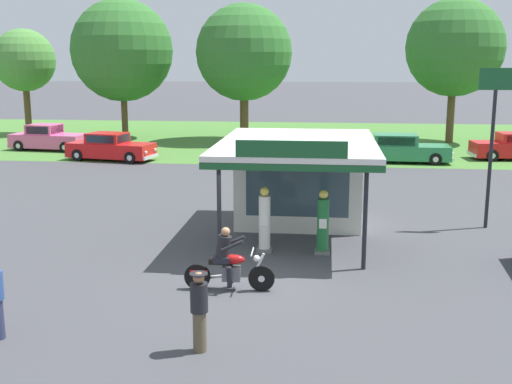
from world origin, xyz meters
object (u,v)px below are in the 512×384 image
(parked_car_back_row_far_right, at_px, (399,149))
(gas_pump_nearside, at_px, (265,222))
(roadside_pole_sign, at_px, (493,121))
(parked_car_back_row_right, at_px, (275,147))
(parked_car_back_row_left, at_px, (48,139))
(motorcycle_with_rider, at_px, (228,264))
(parked_car_back_row_far_left, at_px, (110,148))
(bystander_standing_back_lot, at_px, (199,309))
(gas_pump_offside, at_px, (323,225))

(parked_car_back_row_far_right, bearing_deg, gas_pump_nearside, -108.19)
(gas_pump_nearside, xyz_separation_m, roadside_pole_sign, (7.11, 3.52, 2.67))
(parked_car_back_row_right, xyz_separation_m, parked_car_back_row_left, (-14.36, 2.32, 0.02))
(parked_car_back_row_right, bearing_deg, roadside_pole_sign, -59.62)
(gas_pump_nearside, relative_size, parked_car_back_row_left, 0.39)
(motorcycle_with_rider, height_order, parked_car_back_row_right, motorcycle_with_rider)
(parked_car_back_row_far_left, relative_size, roadside_pole_sign, 0.99)
(parked_car_back_row_left, height_order, bystander_standing_back_lot, parked_car_back_row_left)
(motorcycle_with_rider, distance_m, parked_car_back_row_far_right, 21.62)
(motorcycle_with_rider, distance_m, parked_car_back_row_left, 27.53)
(parked_car_back_row_left, bearing_deg, parked_car_back_row_right, -9.17)
(parked_car_back_row_far_left, distance_m, parked_car_back_row_left, 6.33)
(parked_car_back_row_far_left, xyz_separation_m, parked_car_back_row_left, (-5.22, 3.57, 0.02))
(parked_car_back_row_far_left, distance_m, parked_car_back_row_far_right, 16.02)
(parked_car_back_row_right, relative_size, parked_car_back_row_left, 1.06)
(gas_pump_offside, bearing_deg, motorcycle_with_rider, -124.83)
(parked_car_back_row_far_right, bearing_deg, bystander_standing_back_lot, -104.74)
(gas_pump_nearside, distance_m, parked_car_back_row_right, 17.60)
(motorcycle_with_rider, bearing_deg, roadside_pole_sign, 41.44)
(motorcycle_with_rider, height_order, parked_car_back_row_far_right, motorcycle_with_rider)
(motorcycle_with_rider, relative_size, parked_car_back_row_right, 0.42)
(gas_pump_nearside, distance_m, roadside_pole_sign, 8.37)
(parked_car_back_row_far_left, relative_size, parked_car_back_row_far_right, 0.94)
(gas_pump_nearside, relative_size, parked_car_back_row_far_left, 0.37)
(gas_pump_offside, relative_size, parked_car_back_row_right, 0.35)
(gas_pump_offside, height_order, parked_car_back_row_right, gas_pump_offside)
(bystander_standing_back_lot, bearing_deg, parked_car_back_row_far_right, 75.26)
(parked_car_back_row_right, height_order, roadside_pole_sign, roadside_pole_sign)
(parked_car_back_row_right, distance_m, parked_car_back_row_far_left, 9.22)
(parked_car_back_row_far_right, relative_size, bystander_standing_back_lot, 3.47)
(parked_car_back_row_far_left, xyz_separation_m, parked_car_back_row_far_right, (15.98, 1.10, 0.00))
(parked_car_back_row_right, xyz_separation_m, parked_car_back_row_far_left, (-9.14, -1.26, 0.00))
(gas_pump_offside, xyz_separation_m, parked_car_back_row_left, (-17.18, 19.89, -0.14))
(gas_pump_nearside, relative_size, bystander_standing_back_lot, 1.21)
(parked_car_back_row_right, distance_m, roadside_pole_sign, 16.53)
(parked_car_back_row_right, distance_m, parked_car_back_row_far_right, 6.85)
(motorcycle_with_rider, xyz_separation_m, parked_car_back_row_left, (-14.90, 23.15, 0.06))
(parked_car_back_row_left, relative_size, bystander_standing_back_lot, 3.12)
(parked_car_back_row_right, bearing_deg, parked_car_back_row_far_right, -1.29)
(gas_pump_nearside, bearing_deg, motorcycle_with_rider, -100.09)
(gas_pump_offside, xyz_separation_m, bystander_standing_back_lot, (-2.29, -6.62, -0.01))
(gas_pump_offside, bearing_deg, parked_car_back_row_right, 99.10)
(motorcycle_with_rider, relative_size, parked_car_back_row_far_left, 0.43)
(gas_pump_offside, height_order, parked_car_back_row_far_right, gas_pump_offside)
(gas_pump_offside, relative_size, bystander_standing_back_lot, 1.18)
(gas_pump_nearside, height_order, motorcycle_with_rider, gas_pump_nearside)
(motorcycle_with_rider, distance_m, bystander_standing_back_lot, 3.36)
(parked_car_back_row_right, xyz_separation_m, bystander_standing_back_lot, (0.52, -24.19, 0.16))
(motorcycle_with_rider, relative_size, parked_car_back_row_left, 0.44)
(parked_car_back_row_far_left, relative_size, bystander_standing_back_lot, 3.26)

